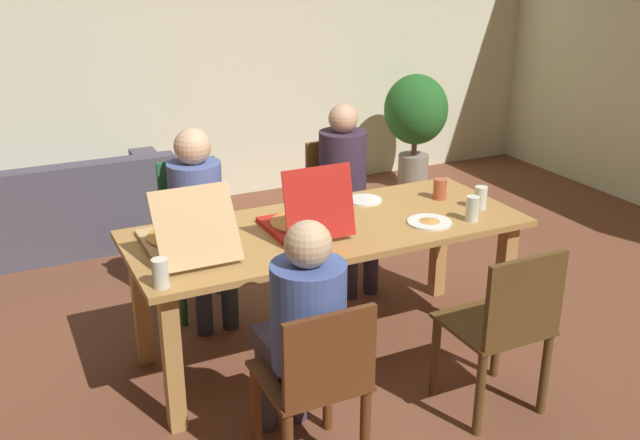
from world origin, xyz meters
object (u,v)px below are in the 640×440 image
object	(u,v)px
chair_2	(317,384)
person_2	(303,322)
person_0	(199,209)
drinking_glass_1	(472,209)
person_1	(346,182)
chair_3	(505,327)
pizza_box_0	(184,236)
dining_table	(328,244)
plate_0	(429,222)
pizza_box_1	(304,221)
couch	(52,214)
drinking_glass_0	(440,189)
potted_plant	(416,116)
plate_1	(364,200)
chair_0	(195,231)
drinking_glass_3	(481,198)
drinking_glass_2	(160,273)
chair_1	(337,208)

from	to	relation	value
chair_2	person_2	distance (m)	0.27
person_0	drinking_glass_1	world-z (taller)	person_0
person_1	chair_3	distance (m)	1.67
pizza_box_0	person_2	bearing A→B (deg)	-71.99
pizza_box_0	drinking_glass_1	size ratio (longest dim) A/B	4.34
person_1	pizza_box_0	xyz separation A→B (m)	(-1.28, -0.68, 0.10)
dining_table	plate_0	world-z (taller)	plate_0
pizza_box_1	couch	distance (m)	2.57
chair_2	plate_0	distance (m)	1.27
drinking_glass_0	potted_plant	xyz separation A→B (m)	(1.25, 2.20, -0.14)
chair_3	drinking_glass_0	xyz separation A→B (m)	(0.29, 1.00, 0.35)
dining_table	chair_2	xyz separation A→B (m)	(-0.50, -0.91, -0.21)
pizza_box_1	couch	world-z (taller)	pizza_box_1
person_2	plate_1	distance (m)	1.35
chair_3	pizza_box_1	distance (m)	1.15
chair_0	couch	size ratio (longest dim) A/B	0.53
plate_0	drinking_glass_3	world-z (taller)	drinking_glass_3
drinking_glass_0	drinking_glass_2	bearing A→B (deg)	-166.11
plate_0	chair_3	bearing A→B (deg)	-90.79
couch	potted_plant	world-z (taller)	potted_plant
chair_0	chair_2	size ratio (longest dim) A/B	1.11
chair_0	pizza_box_0	bearing A→B (deg)	-108.80
pizza_box_0	person_0	bearing A→B (deg)	67.62
dining_table	chair_0	bearing A→B (deg)	119.53
pizza_box_0	drinking_glass_3	size ratio (longest dim) A/B	4.67
chair_1	drinking_glass_0	world-z (taller)	chair_1
dining_table	chair_3	world-z (taller)	chair_3
dining_table	couch	xyz separation A→B (m)	(-1.22, 2.26, -0.40)
drinking_glass_3	couch	xyz separation A→B (m)	(-2.13, 2.40, -0.57)
pizza_box_1	potted_plant	distance (m)	3.18
dining_table	chair_2	size ratio (longest dim) A/B	2.52
plate_0	potted_plant	bearing A→B (deg)	58.62
plate_1	drinking_glass_1	size ratio (longest dim) A/B	1.46
person_0	potted_plant	distance (m)	2.98
person_1	pizza_box_1	world-z (taller)	person_1
chair_3	plate_1	size ratio (longest dim) A/B	4.34
pizza_box_0	plate_0	xyz separation A→B (m)	(1.29, -0.29, -0.04)
drinking_glass_2	drinking_glass_3	bearing A→B (deg)	6.11
chair_2	person_2	size ratio (longest dim) A/B	0.73
chair_0	plate_1	world-z (taller)	chair_0
potted_plant	plate_1	bearing A→B (deg)	-129.39
person_0	pizza_box_0	size ratio (longest dim) A/B	1.95
chair_1	pizza_box_0	world-z (taller)	pizza_box_0
chair_1	plate_1	size ratio (longest dim) A/B	4.64
dining_table	drinking_glass_3	bearing A→B (deg)	-8.70
pizza_box_1	drinking_glass_3	world-z (taller)	pizza_box_1
person_2	drinking_glass_3	xyz separation A→B (m)	(1.41, 0.63, 0.15)
dining_table	drinking_glass_1	world-z (taller)	drinking_glass_1
chair_0	plate_0	xyz separation A→B (m)	(1.01, -1.09, 0.28)
chair_3	pizza_box_1	size ratio (longest dim) A/B	1.93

